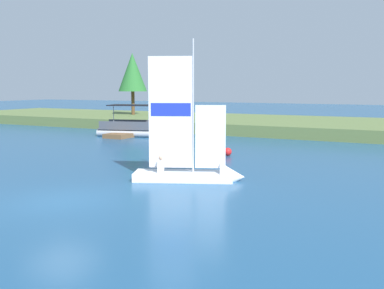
{
  "coord_description": "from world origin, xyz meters",
  "views": [
    {
      "loc": [
        11.58,
        -12.08,
        4.17
      ],
      "look_at": [
        1.13,
        8.37,
        1.2
      ],
      "focal_mm": 41.77,
      "sensor_mm": 36.0,
      "label": 1
    }
  ],
  "objects_px": {
    "sailboat": "(201,170)",
    "channel_buoy": "(228,152)",
    "shoreline_tree_left": "(132,72)",
    "pontoon_boat": "(132,128)",
    "wooden_dock": "(135,133)"
  },
  "relations": [
    {
      "from": "sailboat",
      "to": "channel_buoy",
      "type": "xyz_separation_m",
      "value": [
        -1.74,
        7.26,
        -0.22
      ]
    },
    {
      "from": "sailboat",
      "to": "pontoon_boat",
      "type": "height_order",
      "value": "sailboat"
    },
    {
      "from": "wooden_dock",
      "to": "sailboat",
      "type": "height_order",
      "value": "sailboat"
    },
    {
      "from": "sailboat",
      "to": "channel_buoy",
      "type": "relative_size",
      "value": 13.64
    },
    {
      "from": "sailboat",
      "to": "pontoon_boat",
      "type": "xyz_separation_m",
      "value": [
        -13.37,
        13.9,
        0.2
      ]
    },
    {
      "from": "wooden_dock",
      "to": "pontoon_boat",
      "type": "height_order",
      "value": "pontoon_boat"
    },
    {
      "from": "sailboat",
      "to": "channel_buoy",
      "type": "distance_m",
      "value": 7.47
    },
    {
      "from": "shoreline_tree_left",
      "to": "channel_buoy",
      "type": "distance_m",
      "value": 26.79
    },
    {
      "from": "shoreline_tree_left",
      "to": "wooden_dock",
      "type": "distance_m",
      "value": 14.13
    },
    {
      "from": "shoreline_tree_left",
      "to": "channel_buoy",
      "type": "height_order",
      "value": "shoreline_tree_left"
    },
    {
      "from": "shoreline_tree_left",
      "to": "sailboat",
      "type": "distance_m",
      "value": 33.12
    },
    {
      "from": "shoreline_tree_left",
      "to": "channel_buoy",
      "type": "relative_size",
      "value": 14.29
    },
    {
      "from": "shoreline_tree_left",
      "to": "pontoon_boat",
      "type": "bearing_deg",
      "value": -55.91
    },
    {
      "from": "sailboat",
      "to": "wooden_dock",
      "type": "bearing_deg",
      "value": 110.04
    },
    {
      "from": "sailboat",
      "to": "shoreline_tree_left",
      "type": "bearing_deg",
      "value": 107.05
    }
  ]
}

